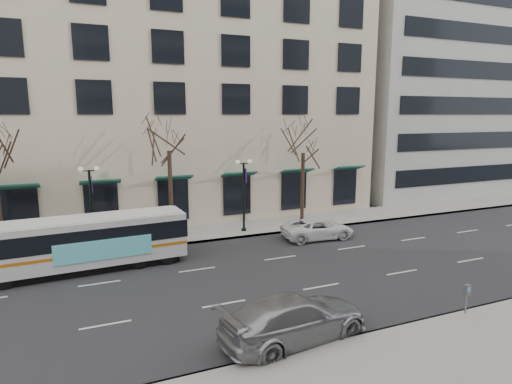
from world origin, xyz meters
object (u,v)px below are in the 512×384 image
tree_far_right (303,140)px  tree_far_mid (169,136)px  lamp_post_right (244,192)px  silver_car (295,318)px  lamp_post_left (91,203)px  city_bus (85,242)px  white_pickup (318,229)px  pay_station (467,293)px

tree_far_right → tree_far_mid: bearing=180.0°
lamp_post_right → silver_car: size_ratio=0.89×
lamp_post_left → silver_car: lamp_post_left is taller
tree_far_right → lamp_post_left: bearing=-177.7°
tree_far_mid → city_bus: bearing=-142.4°
lamp_post_right → city_bus: lamp_post_right is taller
lamp_post_left → tree_far_mid: bearing=6.9°
tree_far_mid → white_pickup: size_ratio=1.74×
lamp_post_left → white_pickup: size_ratio=1.06×
city_bus → tree_far_mid: bearing=34.3°
tree_far_right → lamp_post_right: (-4.99, -0.60, -3.48)m
silver_car → pay_station: bearing=-105.7°
lamp_post_right → white_pickup: lamp_post_right is taller
tree_far_mid → pay_station: (8.92, -16.10, -5.86)m
white_pickup → pay_station: bearing=-176.7°
white_pickup → tree_far_mid: bearing=70.9°
lamp_post_right → city_bus: 11.20m
silver_car → tree_far_mid: bearing=-1.7°
city_bus → pay_station: city_bus is taller
lamp_post_left → pay_station: 20.91m
tree_far_right → pay_station: tree_far_right is taller
tree_far_mid → pay_station: tree_far_mid is taller
city_bus → lamp_post_right: bearing=15.8°
city_bus → silver_car: city_bus is taller
city_bus → silver_car: size_ratio=1.85×
city_bus → white_pickup: city_bus is taller
tree_far_mid → silver_car: (1.47, -15.00, -6.06)m
tree_far_right → lamp_post_left: tree_far_right is taller
tree_far_right → white_pickup: tree_far_right is taller
city_bus → tree_far_right: bearing=12.0°
lamp_post_left → silver_car: (6.46, -14.40, -2.09)m
lamp_post_right → pay_station: (3.91, -15.50, -1.90)m
lamp_post_right → pay_station: bearing=-75.8°
tree_far_mid → pay_station: 19.32m
silver_car → lamp_post_left: bearing=16.9°
tree_far_right → silver_car: 18.13m
tree_far_right → lamp_post_right: 6.11m
lamp_post_left → silver_car: size_ratio=0.89×
lamp_post_left → city_bus: size_ratio=0.48×
lamp_post_right → silver_car: 14.98m
tree_far_right → silver_car: (-8.53, -15.00, -5.57)m
city_bus → pay_station: size_ratio=8.76×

